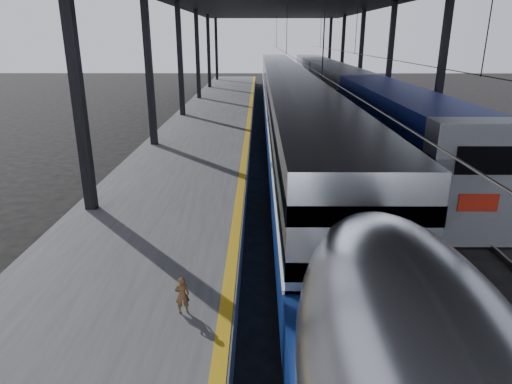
{
  "coord_description": "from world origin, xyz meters",
  "views": [
    {
      "loc": [
        0.01,
        -9.8,
        6.66
      ],
      "look_at": [
        -0.08,
        3.84,
        2.0
      ],
      "focal_mm": 32.0,
      "sensor_mm": 36.0,
      "label": 1
    }
  ],
  "objects": [
    {
      "name": "platform",
      "position": [
        -3.5,
        20.0,
        0.5
      ],
      "size": [
        6.0,
        80.0,
        1.0
      ],
      "primitive_type": "cube",
      "color": "#4C4C4F",
      "rests_on": "ground"
    },
    {
      "name": "ground",
      "position": [
        0.0,
        0.0,
        0.0
      ],
      "size": [
        160.0,
        160.0,
        0.0
      ],
      "primitive_type": "plane",
      "color": "black",
      "rests_on": "ground"
    },
    {
      "name": "child",
      "position": [
        -1.62,
        -1.3,
        1.43
      ],
      "size": [
        0.35,
        0.27,
        0.85
      ],
      "primitive_type": "imported",
      "rotation": [
        0.0,
        0.0,
        3.39
      ],
      "color": "#55361C",
      "rests_on": "platform"
    },
    {
      "name": "tgv_train",
      "position": [
        2.0,
        22.53,
        2.04
      ],
      "size": [
        3.04,
        65.2,
        4.36
      ],
      "color": "#A8ABAF",
      "rests_on": "ground"
    },
    {
      "name": "yellow_strip",
      "position": [
        -0.7,
        20.0,
        1.0
      ],
      "size": [
        0.3,
        80.0,
        0.01
      ],
      "primitive_type": "cube",
      "color": "gold",
      "rests_on": "platform"
    },
    {
      "name": "rails",
      "position": [
        4.5,
        20.0,
        0.08
      ],
      "size": [
        6.52,
        80.0,
        0.16
      ],
      "color": "slate",
      "rests_on": "ground"
    },
    {
      "name": "second_train",
      "position": [
        7.0,
        31.18,
        2.12
      ],
      "size": [
        3.04,
        56.05,
        4.18
      ],
      "color": "navy",
      "rests_on": "ground"
    }
  ]
}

